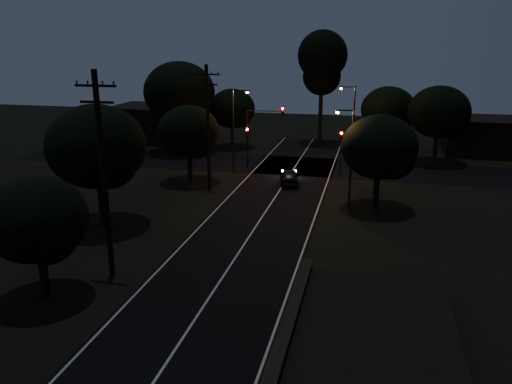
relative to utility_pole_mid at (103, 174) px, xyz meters
The scene contains 21 objects.
road_surface 18.13m from the utility_pole_mid, 69.58° to the left, with size 60.00×70.00×0.03m.
utility_pole_mid is the anchor object (origin of this frame).
utility_pole_far 17.00m from the utility_pole_mid, 90.00° to the left, with size 2.20×0.30×10.50m.
tree_left_b 3.98m from the utility_pole_mid, 120.52° to the right, with size 4.90×4.90×6.23m.
tree_left_c 8.09m from the utility_pole_mid, 121.85° to the left, with size 6.63×6.63×8.37m.
tree_left_d 19.07m from the utility_pole_mid, 96.96° to the left, with size 5.45×5.45×6.92m.
tree_far_nw 35.02m from the utility_pole_mid, 94.60° to the left, with size 5.46×5.46×6.92m.
tree_far_w 31.80m from the utility_pole_mid, 104.05° to the left, with size 8.00×8.00×10.20m.
tree_far_ne 38.06m from the utility_pole_mid, 66.44° to the left, with size 5.97×5.97×7.56m.
tree_far_e 37.75m from the utility_pole_mid, 57.61° to the left, with size 6.29×6.29×7.98m.
tree_right_a 20.60m from the utility_pole_mid, 46.35° to the left, with size 5.64×5.64×7.17m.
tall_pine 40.81m from the utility_pole_mid, 80.07° to the left, with size 6.01×6.01×13.65m.
building_left 39.72m from the utility_pole_mid, 110.73° to the left, with size 10.00×8.00×4.40m, color black.
building_right 46.19m from the utility_pole_mid, 55.62° to the left, with size 9.00×7.00×4.00m, color black.
signal_left 25.19m from the utility_pole_mid, 86.79° to the left, with size 0.28×0.35×4.10m.
signal_right 27.30m from the utility_pole_mid, 67.01° to the left, with size 0.28×0.35×4.10m.
signal_mast 25.22m from the utility_pole_mid, 82.96° to the left, with size 3.70×0.35×6.25m.
streetlight_a 23.04m from the utility_pole_mid, 88.27° to the left, with size 1.66×0.26×8.00m.
streetlight_b 31.15m from the utility_pole_mid, 68.70° to the left, with size 1.66×0.26×8.00m.
streetlight_c 19.15m from the utility_pole_mid, 51.74° to the left, with size 1.46×0.26×7.50m.
car 21.77m from the utility_pole_mid, 72.23° to the left, with size 1.61×3.99×1.36m, color black.
Camera 1 is at (7.34, -7.45, 12.30)m, focal length 35.00 mm.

